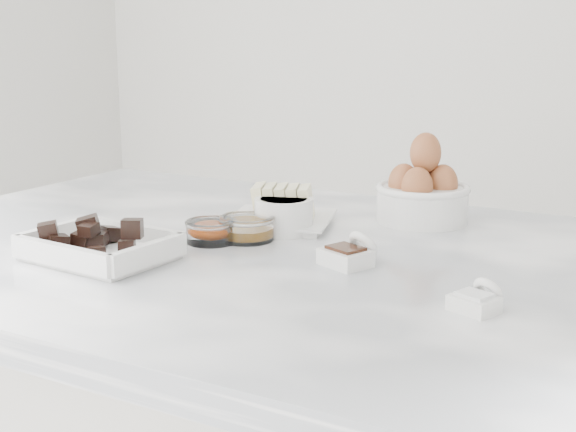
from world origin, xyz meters
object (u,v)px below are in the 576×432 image
object	(u,v)px
chocolate_dish	(100,243)
salt_spoon	(478,300)
butter_plate	(279,211)
sugar_ramekin	(284,214)
honey_bowl	(247,228)
vanilla_spoon	(350,254)
egg_bowl	(423,193)
zest_bowl	(211,230)

from	to	relation	value
chocolate_dish	salt_spoon	size ratio (longest dim) A/B	2.91
butter_plate	sugar_ramekin	world-z (taller)	butter_plate
sugar_ramekin	butter_plate	bearing A→B (deg)	129.01
honey_bowl	vanilla_spoon	size ratio (longest dim) A/B	0.95
chocolate_dish	egg_bowl	bearing A→B (deg)	54.11
honey_bowl	zest_bowl	world-z (taller)	honey_bowl
chocolate_dish	honey_bowl	distance (m)	0.21
honey_bowl	sugar_ramekin	bearing A→B (deg)	68.52
egg_bowl	zest_bowl	distance (m)	0.34
butter_plate	zest_bowl	bearing A→B (deg)	-104.24
egg_bowl	salt_spoon	xyz separation A→B (m)	(0.19, -0.36, -0.03)
chocolate_dish	egg_bowl	world-z (taller)	egg_bowl
chocolate_dish	sugar_ramekin	world-z (taller)	sugar_ramekin
egg_bowl	chocolate_dish	bearing A→B (deg)	-125.89
honey_bowl	chocolate_dish	bearing A→B (deg)	-123.02
chocolate_dish	zest_bowl	world-z (taller)	chocolate_dish
zest_bowl	salt_spoon	bearing A→B (deg)	-12.89
butter_plate	egg_bowl	bearing A→B (deg)	35.86
butter_plate	sugar_ramekin	distance (m)	0.04
honey_bowl	salt_spoon	bearing A→B (deg)	-19.14
zest_bowl	honey_bowl	bearing A→B (deg)	43.93
honey_bowl	vanilla_spoon	bearing A→B (deg)	-12.72
zest_bowl	salt_spoon	xyz separation A→B (m)	(0.41, -0.09, -0.01)
sugar_ramekin	vanilla_spoon	bearing A→B (deg)	-33.56
zest_bowl	salt_spoon	world-z (taller)	salt_spoon
butter_plate	sugar_ramekin	bearing A→B (deg)	-50.99
chocolate_dish	butter_plate	xyz separation A→B (m)	(0.11, 0.27, 0.00)
vanilla_spoon	salt_spoon	distance (m)	0.21
zest_bowl	vanilla_spoon	size ratio (longest dim) A/B	0.87
butter_plate	salt_spoon	size ratio (longest dim) A/B	2.84
sugar_ramekin	zest_bowl	xyz separation A→B (m)	(-0.06, -0.10, -0.01)
egg_bowl	vanilla_spoon	bearing A→B (deg)	-89.50
sugar_ramekin	zest_bowl	bearing A→B (deg)	-122.08
chocolate_dish	sugar_ramekin	size ratio (longest dim) A/B	2.27
chocolate_dish	vanilla_spoon	distance (m)	0.33
chocolate_dish	zest_bowl	xyz separation A→B (m)	(0.08, 0.14, -0.00)
egg_bowl	honey_bowl	size ratio (longest dim) A/B	1.81
chocolate_dish	egg_bowl	xyz separation A→B (m)	(0.29, 0.41, 0.02)
honey_bowl	zest_bowl	bearing A→B (deg)	-136.07
butter_plate	chocolate_dish	bearing A→B (deg)	-112.19
butter_plate	egg_bowl	distance (m)	0.23
chocolate_dish	egg_bowl	size ratio (longest dim) A/B	1.34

